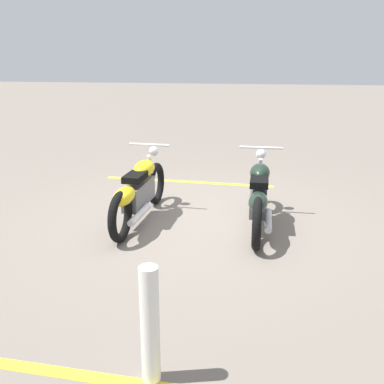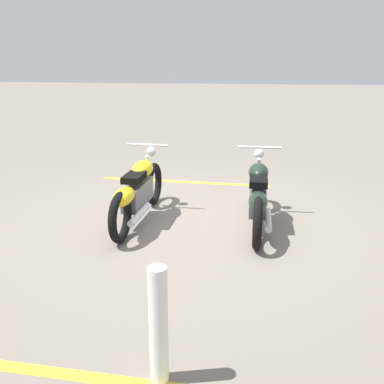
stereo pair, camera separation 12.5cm
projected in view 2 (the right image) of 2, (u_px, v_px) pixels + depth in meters
ground_plane at (198, 219)px, 6.55m from camera, size 60.00×60.00×0.00m
motorcycle_bright_foreground at (138, 191)px, 6.32m from camera, size 2.23×0.62×1.04m
motorcycle_dark_foreground at (258, 195)px, 6.14m from camera, size 2.23×0.62×1.04m
bollard_post at (158, 326)px, 3.20m from camera, size 0.14×0.14×0.93m
parking_stripe_near at (185, 182)px, 8.44m from camera, size 0.30×3.20×0.01m
parking_stripe_mid at (39, 370)px, 3.43m from camera, size 0.30×3.20×0.01m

